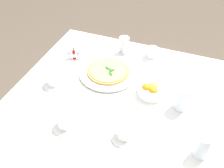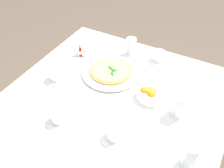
# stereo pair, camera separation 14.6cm
# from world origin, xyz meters

# --- Properties ---
(dining_table) EXTENTS (1.14, 1.14, 0.76)m
(dining_table) POSITION_xyz_m (0.00, 0.00, 0.63)
(dining_table) COLOR white
(dining_table) RESTS_ON ground_plane
(pizza_plate) EXTENTS (0.34, 0.34, 0.02)m
(pizza_plate) POSITION_xyz_m (0.12, -0.19, 0.77)
(pizza_plate) COLOR white
(pizza_plate) RESTS_ON dining_table
(pizza) EXTENTS (0.25, 0.25, 0.02)m
(pizza) POSITION_xyz_m (0.12, -0.19, 0.78)
(pizza) COLOR #C68E47
(pizza) RESTS_ON pizza_plate
(coffee_cup_near_right) EXTENTS (0.13, 0.13, 0.07)m
(coffee_cup_near_right) POSITION_xyz_m (0.37, 0.00, 0.79)
(coffee_cup_near_right) COLOR white
(coffee_cup_near_right) RESTS_ON dining_table
(coffee_cup_back_corner) EXTENTS (0.13, 0.13, 0.06)m
(coffee_cup_back_corner) POSITION_xyz_m (0.17, 0.24, 0.79)
(coffee_cup_back_corner) COLOR white
(coffee_cup_back_corner) RESTS_ON dining_table
(coffee_cup_near_left) EXTENTS (0.13, 0.13, 0.06)m
(coffee_cup_near_left) POSITION_xyz_m (-0.07, -0.45, 0.79)
(coffee_cup_near_left) COLOR white
(coffee_cup_near_left) RESTS_ON dining_table
(coffee_cup_far_right) EXTENTS (0.13, 0.13, 0.06)m
(coffee_cup_far_right) POSITION_xyz_m (-0.11, 0.20, 0.79)
(coffee_cup_far_right) COLOR white
(coffee_cup_far_right) RESTS_ON dining_table
(water_glass_left_edge) EXTENTS (0.07, 0.07, 0.11)m
(water_glass_left_edge) POSITION_xyz_m (0.11, -0.44, 0.81)
(water_glass_left_edge) COLOR white
(water_glass_left_edge) RESTS_ON dining_table
(water_glass_center_back) EXTENTS (0.06, 0.06, 0.12)m
(water_glass_center_back) POSITION_xyz_m (-0.45, 0.18, 0.81)
(water_glass_center_back) COLOR white
(water_glass_center_back) RESTS_ON dining_table
(water_glass_right_edge) EXTENTS (0.07, 0.07, 0.12)m
(water_glass_right_edge) POSITION_xyz_m (-0.32, -0.08, 0.81)
(water_glass_right_edge) COLOR white
(water_glass_right_edge) RESTS_ON dining_table
(citrus_bowl) EXTENTS (0.15, 0.15, 0.07)m
(citrus_bowl) POSITION_xyz_m (-0.16, -0.12, 0.79)
(citrus_bowl) COLOR white
(citrus_bowl) RESTS_ON dining_table
(hot_sauce_bottle) EXTENTS (0.02, 0.02, 0.08)m
(hot_sauce_bottle) POSITION_xyz_m (0.38, -0.26, 0.79)
(hot_sauce_bottle) COLOR #B7140F
(hot_sauce_bottle) RESTS_ON dining_table
(salt_shaker) EXTENTS (0.03, 0.03, 0.06)m
(salt_shaker) POSITION_xyz_m (0.41, -0.25, 0.78)
(salt_shaker) COLOR white
(salt_shaker) RESTS_ON dining_table
(pepper_shaker) EXTENTS (0.03, 0.03, 0.06)m
(pepper_shaker) POSITION_xyz_m (0.35, -0.27, 0.78)
(pepper_shaker) COLOR white
(pepper_shaker) RESTS_ON dining_table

